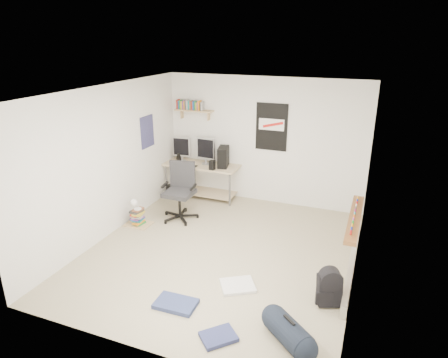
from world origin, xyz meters
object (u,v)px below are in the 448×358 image
at_px(backpack, 329,290).
at_px(desk, 203,180).
at_px(office_chair, 179,194).
at_px(duffel_bag, 288,332).
at_px(book_stack, 138,217).

bearing_deg(backpack, desk, 115.90).
distance_m(desk, office_chair, 1.17).
bearing_deg(desk, duffel_bag, -34.94).
height_order(desk, office_chair, office_chair).
distance_m(office_chair, backpack, 3.30).
bearing_deg(duffel_bag, book_stack, -170.52).
xyz_separation_m(desk, book_stack, (-0.52, -1.66, -0.22)).
bearing_deg(book_stack, duffel_bag, -30.93).
height_order(desk, duffel_bag, desk).
relative_size(desk, office_chair, 1.45).
distance_m(office_chair, duffel_bag, 3.55).
bearing_deg(duffel_bag, desk, 167.06).
relative_size(office_chair, backpack, 2.70).
height_order(backpack, book_stack, backpack).
distance_m(desk, duffel_bag, 4.44).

